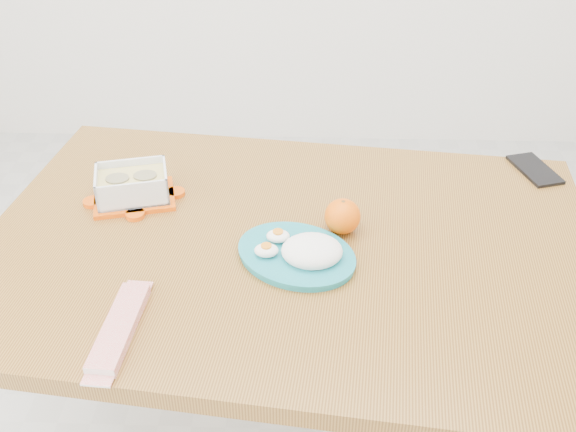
{
  "coord_description": "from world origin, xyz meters",
  "views": [
    {
      "loc": [
        0.12,
        -1.14,
        1.55
      ],
      "look_at": [
        0.09,
        -0.09,
        0.81
      ],
      "focal_mm": 40.0,
      "sensor_mm": 36.0,
      "label": 1
    }
  ],
  "objects_px": {
    "orange_fruit": "(342,216)",
    "smartphone": "(535,170)",
    "dining_table": "(288,274)",
    "food_container": "(133,186)",
    "rice_plate": "(301,251)"
  },
  "relations": [
    {
      "from": "orange_fruit",
      "to": "smartphone",
      "type": "bearing_deg",
      "value": 28.6
    },
    {
      "from": "food_container",
      "to": "smartphone",
      "type": "distance_m",
      "value": 0.95
    },
    {
      "from": "dining_table",
      "to": "orange_fruit",
      "type": "bearing_deg",
      "value": 24.06
    },
    {
      "from": "dining_table",
      "to": "orange_fruit",
      "type": "height_order",
      "value": "orange_fruit"
    },
    {
      "from": "rice_plate",
      "to": "smartphone",
      "type": "bearing_deg",
      "value": 61.71
    },
    {
      "from": "rice_plate",
      "to": "smartphone",
      "type": "xyz_separation_m",
      "value": [
        0.56,
        0.36,
        -0.02
      ]
    },
    {
      "from": "dining_table",
      "to": "food_container",
      "type": "relative_size",
      "value": 6.67
    },
    {
      "from": "dining_table",
      "to": "smartphone",
      "type": "xyz_separation_m",
      "value": [
        0.58,
        0.29,
        0.1
      ]
    },
    {
      "from": "food_container",
      "to": "rice_plate",
      "type": "height_order",
      "value": "food_container"
    },
    {
      "from": "dining_table",
      "to": "rice_plate",
      "type": "bearing_deg",
      "value": -59.57
    },
    {
      "from": "rice_plate",
      "to": "smartphone",
      "type": "relative_size",
      "value": 2.26
    },
    {
      "from": "orange_fruit",
      "to": "smartphone",
      "type": "height_order",
      "value": "orange_fruit"
    },
    {
      "from": "food_container",
      "to": "orange_fruit",
      "type": "xyz_separation_m",
      "value": [
        0.46,
        -0.1,
        0.0
      ]
    },
    {
      "from": "dining_table",
      "to": "food_container",
      "type": "distance_m",
      "value": 0.4
    },
    {
      "from": "smartphone",
      "to": "rice_plate",
      "type": "bearing_deg",
      "value": -163.81
    }
  ]
}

